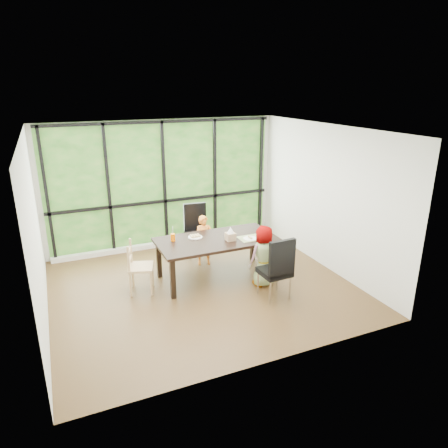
{
  "coord_description": "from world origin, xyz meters",
  "views": [
    {
      "loc": [
        -2.2,
        -6.01,
        3.36
      ],
      "look_at": [
        0.49,
        0.16,
        1.05
      ],
      "focal_mm": 32.72,
      "sensor_mm": 36.0,
      "label": 1
    }
  ],
  "objects": [
    {
      "name": "window_mullions",
      "position": [
        0.0,
        2.19,
        1.35
      ],
      "size": [
        4.8,
        0.06,
        2.65
      ],
      "primitive_type": null,
      "color": "black",
      "rests_on": "back_wall"
    },
    {
      "name": "green_cup",
      "position": [
        1.22,
        -0.06,
        0.8
      ],
      "size": [
        0.07,
        0.07,
        0.11
      ],
      "primitive_type": "cylinder",
      "color": "#46D733",
      "rests_on": "dining_table"
    },
    {
      "name": "plate_near",
      "position": [
        0.94,
        0.02,
        0.76
      ],
      "size": [
        0.25,
        0.25,
        0.02
      ],
      "primitive_type": "cylinder",
      "color": "white",
      "rests_on": "dining_table"
    },
    {
      "name": "child_older",
      "position": [
        1.01,
        -0.34,
        0.55
      ],
      "size": [
        0.56,
        0.39,
        1.09
      ],
      "primitive_type": "imported",
      "rotation": [
        0.0,
        0.0,
        3.22
      ],
      "color": "slate",
      "rests_on": "ground"
    },
    {
      "name": "chair_interior_leather",
      "position": [
        0.97,
        -0.8,
        0.54
      ],
      "size": [
        0.48,
        0.48,
        1.08
      ],
      "primitive_type": "cube",
      "rotation": [
        0.0,
        0.0,
        3.19
      ],
      "color": "black",
      "rests_on": "ground"
    },
    {
      "name": "plate_far",
      "position": [
        0.06,
        0.48,
        0.76
      ],
      "size": [
        0.26,
        0.26,
        0.02
      ],
      "primitive_type": "cylinder",
      "color": "white",
      "rests_on": "dining_table"
    },
    {
      "name": "white_mug",
      "position": [
        1.37,
        0.29,
        0.79
      ],
      "size": [
        0.08,
        0.08,
        0.08
      ],
      "primitive_type": "cylinder",
      "color": "white",
      "rests_on": "dining_table"
    },
    {
      "name": "orange_cup",
      "position": [
        -0.35,
        0.48,
        0.82
      ],
      "size": [
        0.08,
        0.08,
        0.13
      ],
      "primitive_type": "cylinder",
      "color": "#FF6D00",
      "rests_on": "dining_table"
    },
    {
      "name": "crepe_rolls_near",
      "position": [
        0.94,
        0.02,
        0.78
      ],
      "size": [
        0.05,
        0.12,
        0.04
      ],
      "primitive_type": null,
      "color": "tan",
      "rests_on": "plate_near"
    },
    {
      "name": "straw_pink",
      "position": [
        1.22,
        -0.06,
        0.9
      ],
      "size": [
        0.01,
        0.04,
        0.2
      ],
      "primitive_type": "cylinder",
      "rotation": [
        0.14,
        0.0,
        0.0
      ],
      "color": "pink",
      "rests_on": "green_cup"
    },
    {
      "name": "crepe_rolls_far",
      "position": [
        0.06,
        0.48,
        0.78
      ],
      "size": [
        0.2,
        0.12,
        0.04
      ],
      "primitive_type": null,
      "color": "tan",
      "rests_on": "plate_far"
    },
    {
      "name": "placemat",
      "position": [
        0.97,
        0.05,
        0.75
      ],
      "size": [
        0.45,
        0.33,
        0.01
      ],
      "primitive_type": "cube",
      "color": "tan",
      "rests_on": "dining_table"
    },
    {
      "name": "child_toddler",
      "position": [
        0.39,
        0.91,
        0.5
      ],
      "size": [
        0.39,
        0.29,
        0.99
      ],
      "primitive_type": "imported",
      "rotation": [
        0.0,
        0.0,
        -0.16
      ],
      "color": "orange",
      "rests_on": "ground"
    },
    {
      "name": "dining_table",
      "position": [
        0.39,
        0.26,
        0.38
      ],
      "size": [
        2.2,
        1.24,
        0.75
      ],
      "primitive_type": "cube",
      "rotation": [
        0.0,
        0.0,
        -0.08
      ],
      "color": "black",
      "rests_on": "ground"
    },
    {
      "name": "window_sill",
      "position": [
        0.0,
        2.15,
        0.05
      ],
      "size": [
        4.8,
        0.12,
        0.1
      ],
      "primitive_type": "cube",
      "color": "silver",
      "rests_on": "ground"
    },
    {
      "name": "ground",
      "position": [
        0.0,
        0.0,
        0.0
      ],
      "size": [
        5.0,
        5.0,
        0.0
      ],
      "primitive_type": "plane",
      "color": "black",
      "rests_on": "ground"
    },
    {
      "name": "back_wall",
      "position": [
        0.0,
        2.25,
        1.35
      ],
      "size": [
        5.0,
        0.0,
        5.0
      ],
      "primitive_type": "plane",
      "rotation": [
        1.57,
        0.0,
        0.0
      ],
      "color": "silver",
      "rests_on": "ground"
    },
    {
      "name": "tissue",
      "position": [
        0.59,
        0.11,
        0.94
      ],
      "size": [
        0.12,
        0.12,
        0.11
      ],
      "primitive_type": "cone",
      "color": "white",
      "rests_on": "tissue_box"
    },
    {
      "name": "tissue_box",
      "position": [
        0.59,
        0.11,
        0.82
      ],
      "size": [
        0.16,
        0.16,
        0.14
      ],
      "primitive_type": "cube",
      "color": "tan",
      "rests_on": "dining_table"
    },
    {
      "name": "chair_window_leather",
      "position": [
        0.4,
        1.33,
        0.54
      ],
      "size": [
        0.52,
        0.52,
        1.08
      ],
      "primitive_type": "cube",
      "rotation": [
        0.0,
        0.0,
        -0.13
      ],
      "color": "black",
      "rests_on": "ground"
    },
    {
      "name": "foliage_backdrop",
      "position": [
        0.0,
        2.23,
        1.35
      ],
      "size": [
        4.8,
        0.02,
        2.65
      ],
      "primitive_type": "cube",
      "color": "#1B4515",
      "rests_on": "back_wall"
    },
    {
      "name": "straw_white",
      "position": [
        -0.35,
        0.48,
        0.92
      ],
      "size": [
        0.01,
        0.04,
        0.2
      ],
      "primitive_type": "cylinder",
      "rotation": [
        0.14,
        0.0,
        0.0
      ],
      "color": "white",
      "rests_on": "orange_cup"
    },
    {
      "name": "chair_end_beech",
      "position": [
        -0.99,
        0.28,
        0.45
      ],
      "size": [
        0.51,
        0.52,
        0.9
      ],
      "primitive_type": "cube",
      "rotation": [
        0.0,
        0.0,
        1.27
      ],
      "color": "tan",
      "rests_on": "ground"
    }
  ]
}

